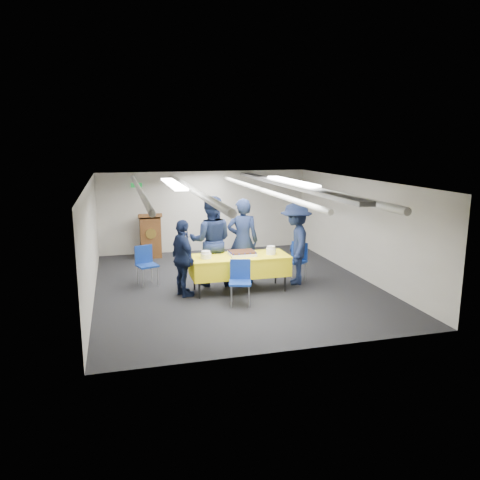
{
  "coord_description": "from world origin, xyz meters",
  "views": [
    {
      "loc": [
        -2.45,
        -9.71,
        3.12
      ],
      "look_at": [
        0.07,
        -0.2,
        1.05
      ],
      "focal_mm": 35.0,
      "sensor_mm": 36.0,
      "label": 1
    }
  ],
  "objects_px": {
    "sailor_a": "(243,241)",
    "sheet_cake": "(242,253)",
    "serving_table": "(239,265)",
    "chair_left": "(146,261)",
    "sailor_d": "(296,244)",
    "sailor_c": "(183,258)",
    "chair_right": "(297,257)",
    "sailor_b": "(211,241)",
    "podium": "(151,235)",
    "chair_near": "(240,277)"
  },
  "relations": [
    {
      "from": "serving_table",
      "to": "chair_right",
      "type": "distance_m",
      "value": 1.54
    },
    {
      "from": "chair_left",
      "to": "sailor_c",
      "type": "distance_m",
      "value": 1.26
    },
    {
      "from": "sheet_cake",
      "to": "sailor_b",
      "type": "xyz_separation_m",
      "value": [
        -0.55,
        0.6,
        0.17
      ]
    },
    {
      "from": "chair_near",
      "to": "sailor_c",
      "type": "distance_m",
      "value": 1.28
    },
    {
      "from": "sailor_a",
      "to": "chair_left",
      "type": "bearing_deg",
      "value": 6.79
    },
    {
      "from": "podium",
      "to": "chair_left",
      "type": "distance_m",
      "value": 2.54
    },
    {
      "from": "sheet_cake",
      "to": "sailor_a",
      "type": "height_order",
      "value": "sailor_a"
    },
    {
      "from": "serving_table",
      "to": "sailor_b",
      "type": "height_order",
      "value": "sailor_b"
    },
    {
      "from": "sailor_d",
      "to": "chair_right",
      "type": "bearing_deg",
      "value": 165.84
    },
    {
      "from": "sailor_b",
      "to": "sailor_a",
      "type": "bearing_deg",
      "value": -166.73
    },
    {
      "from": "chair_near",
      "to": "sailor_d",
      "type": "relative_size",
      "value": 0.48
    },
    {
      "from": "chair_near",
      "to": "sailor_c",
      "type": "height_order",
      "value": "sailor_c"
    },
    {
      "from": "podium",
      "to": "sailor_b",
      "type": "relative_size",
      "value": 0.63
    },
    {
      "from": "chair_right",
      "to": "podium",
      "type": "bearing_deg",
      "value": 134.97
    },
    {
      "from": "sailor_a",
      "to": "sailor_b",
      "type": "bearing_deg",
      "value": 16.87
    },
    {
      "from": "sheet_cake",
      "to": "chair_near",
      "type": "relative_size",
      "value": 0.64
    },
    {
      "from": "podium",
      "to": "sailor_d",
      "type": "distance_m",
      "value": 4.43
    },
    {
      "from": "sailor_a",
      "to": "sheet_cake",
      "type": "bearing_deg",
      "value": 90.78
    },
    {
      "from": "sheet_cake",
      "to": "sailor_c",
      "type": "bearing_deg",
      "value": -178.32
    },
    {
      "from": "sailor_a",
      "to": "sailor_c",
      "type": "height_order",
      "value": "sailor_a"
    },
    {
      "from": "chair_near",
      "to": "sailor_b",
      "type": "height_order",
      "value": "sailor_b"
    },
    {
      "from": "chair_right",
      "to": "sailor_a",
      "type": "bearing_deg",
      "value": 171.64
    },
    {
      "from": "podium",
      "to": "sailor_a",
      "type": "bearing_deg",
      "value": -57.7
    },
    {
      "from": "chair_right",
      "to": "sailor_b",
      "type": "relative_size",
      "value": 0.44
    },
    {
      "from": "sailor_c",
      "to": "podium",
      "type": "bearing_deg",
      "value": -8.81
    },
    {
      "from": "chair_left",
      "to": "sailor_b",
      "type": "bearing_deg",
      "value": -15.0
    },
    {
      "from": "chair_left",
      "to": "sailor_d",
      "type": "xyz_separation_m",
      "value": [
        3.23,
        -0.79,
        0.38
      ]
    },
    {
      "from": "sheet_cake",
      "to": "sailor_d",
      "type": "bearing_deg",
      "value": 8.49
    },
    {
      "from": "podium",
      "to": "chair_left",
      "type": "xyz_separation_m",
      "value": [
        -0.3,
        -2.52,
        -0.08
      ]
    },
    {
      "from": "podium",
      "to": "chair_right",
      "type": "distance_m",
      "value": 4.35
    },
    {
      "from": "sheet_cake",
      "to": "chair_right",
      "type": "distance_m",
      "value": 1.51
    },
    {
      "from": "chair_near",
      "to": "sailor_a",
      "type": "xyz_separation_m",
      "value": [
        0.43,
        1.39,
        0.42
      ]
    },
    {
      "from": "chair_near",
      "to": "chair_left",
      "type": "xyz_separation_m",
      "value": [
        -1.7,
        1.77,
        0.0
      ]
    },
    {
      "from": "sheet_cake",
      "to": "chair_near",
      "type": "bearing_deg",
      "value": -107.86
    },
    {
      "from": "podium",
      "to": "sailor_a",
      "type": "relative_size",
      "value": 0.66
    },
    {
      "from": "sheet_cake",
      "to": "chair_left",
      "type": "height_order",
      "value": "chair_left"
    },
    {
      "from": "chair_right",
      "to": "chair_left",
      "type": "height_order",
      "value": "same"
    },
    {
      "from": "sailor_b",
      "to": "sailor_c",
      "type": "height_order",
      "value": "sailor_b"
    },
    {
      "from": "podium",
      "to": "sailor_c",
      "type": "distance_m",
      "value": 3.56
    },
    {
      "from": "sailor_c",
      "to": "sheet_cake",
      "type": "bearing_deg",
      "value": -103.55
    },
    {
      "from": "chair_near",
      "to": "sailor_d",
      "type": "xyz_separation_m",
      "value": [
        1.53,
        0.98,
        0.38
      ]
    },
    {
      "from": "chair_right",
      "to": "sailor_c",
      "type": "height_order",
      "value": "sailor_c"
    },
    {
      "from": "podium",
      "to": "sheet_cake",
      "type": "bearing_deg",
      "value": -64.68
    },
    {
      "from": "serving_table",
      "to": "chair_left",
      "type": "relative_size",
      "value": 2.39
    },
    {
      "from": "sailor_b",
      "to": "sailor_d",
      "type": "relative_size",
      "value": 1.08
    },
    {
      "from": "chair_left",
      "to": "podium",
      "type": "bearing_deg",
      "value": 83.22
    },
    {
      "from": "serving_table",
      "to": "chair_near",
      "type": "xyz_separation_m",
      "value": [
        -0.19,
        -0.78,
        -0.03
      ]
    },
    {
      "from": "serving_table",
      "to": "podium",
      "type": "xyz_separation_m",
      "value": [
        -1.59,
        3.5,
        0.05
      ]
    },
    {
      "from": "serving_table",
      "to": "chair_right",
      "type": "bearing_deg",
      "value": 16.08
    },
    {
      "from": "serving_table",
      "to": "podium",
      "type": "bearing_deg",
      "value": 114.47
    }
  ]
}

